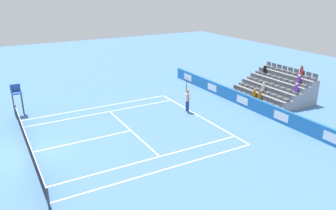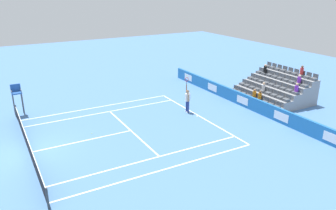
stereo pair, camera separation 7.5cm
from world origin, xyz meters
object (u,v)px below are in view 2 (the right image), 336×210
at_px(tennis_net, 28,145).
at_px(loose_tennis_ball, 92,133).
at_px(tennis_player, 187,100).
at_px(umpire_chair, 17,96).

distance_m(tennis_net, loose_tennis_ball, 4.05).
height_order(tennis_net, tennis_player, tennis_player).
relative_size(tennis_net, tennis_player, 4.19).
bearing_deg(tennis_net, loose_tennis_ball, -79.20).
height_order(tennis_player, umpire_chair, tennis_player).
xyz_separation_m(tennis_net, umpire_chair, (6.76, -0.26, 1.03)).
distance_m(tennis_net, tennis_player, 11.62).
bearing_deg(umpire_chair, tennis_net, 177.81).
bearing_deg(tennis_player, loose_tennis_ball, 92.41).
bearing_deg(tennis_player, umpire_chair, 63.28).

